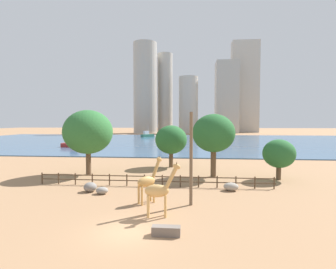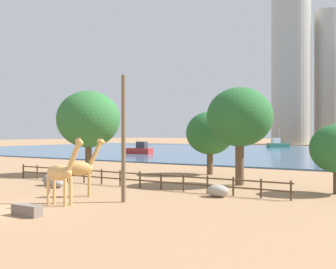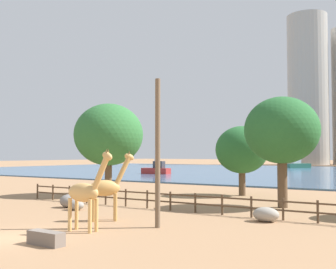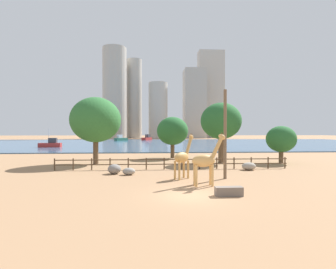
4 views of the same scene
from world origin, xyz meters
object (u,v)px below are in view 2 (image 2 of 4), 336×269
tree_center_broad (240,117)px  boat_tug (140,150)px  feeding_trough (27,210)px  tree_left_large (210,133)px  giraffe_companion (82,168)px  boulder_near_fence (57,183)px  tree_right_tall (88,119)px  boulder_by_pole (51,180)px  boat_sailboat (325,144)px  boulder_small (218,191)px  utility_pole (124,139)px  giraffe_tall (61,173)px  boat_ferry (278,144)px

tree_center_broad → boat_tug: size_ratio=1.46×
feeding_trough → tree_left_large: 25.14m
giraffe_companion → tree_center_broad: (6.64, 11.67, 3.70)m
boulder_near_fence → tree_center_broad: (11.62, 9.29, 5.28)m
giraffe_companion → tree_right_tall: 15.73m
tree_left_large → tree_right_tall: 12.73m
boulder_by_pole → tree_center_broad: (13.12, 8.58, 5.15)m
boulder_by_pole → tree_left_large: size_ratio=0.20×
tree_left_large → boat_sailboat: size_ratio=0.99×
boulder_small → giraffe_companion: bearing=-148.7°
tree_right_tall → tree_center_broad: bearing=0.7°
boat_sailboat → tree_center_broad: bearing=35.3°
boat_sailboat → tree_right_tall: bearing=24.6°
boulder_by_pole → boat_tug: size_ratio=0.24×
giraffe_companion → boat_tug: size_ratio=0.74×
giraffe_companion → tree_right_tall: (-10.06, 11.48, 3.82)m
boulder_by_pole → boulder_small: bearing=6.7°
utility_pole → tree_right_tall: 18.23m
boulder_by_pole → tree_left_large: 17.21m
giraffe_tall → boulder_by_pole: size_ratio=3.18×
boulder_small → feeding_trough: bearing=-116.7°
boulder_near_fence → tree_left_large: (5.57, 15.93, 3.96)m
tree_left_large → tree_center_broad: bearing=-47.7°
boulder_small → boat_tug: 55.41m
giraffe_companion → tree_center_broad: 13.93m
boulder_near_fence → boat_sailboat: 98.05m
giraffe_tall → boat_sailboat: 103.80m
utility_pole → feeding_trough: 7.37m
boat_sailboat → tree_left_large: bearing=31.7°
giraffe_companion → utility_pole: bearing=-48.6°
tree_right_tall → boat_sailboat: size_ratio=1.31×
boulder_by_pole → tree_right_tall: tree_right_tall is taller
boulder_near_fence → boat_ferry: bearing=97.0°
boulder_by_pole → boat_tug: bearing=117.3°
feeding_trough → tree_right_tall: tree_right_tall is taller
boulder_by_pole → tree_right_tall: (-3.58, 8.38, 5.26)m
tree_center_broad → boulder_small: bearing=-79.6°
tree_left_large → tree_right_tall: (-10.64, -6.84, 1.44)m
giraffe_companion → boulder_by_pole: bearing=109.7°
boulder_near_fence → tree_right_tall: 11.73m
boulder_near_fence → boat_tug: size_ratio=0.22×
tree_left_large → tree_right_tall: tree_right_tall is taller
giraffe_tall → boat_ferry: (-17.78, 98.00, -0.85)m
boulder_small → boat_ferry: size_ratio=0.26×
feeding_trough → tree_right_tall: size_ratio=0.21×
giraffe_companion → boulder_near_fence: 5.75m
boulder_near_fence → boat_ferry: 93.13m
tree_center_broad → boat_ferry: bearing=105.5°
tree_right_tall → boulder_small: bearing=-20.4°
tree_center_broad → boat_tug: (-35.45, 34.62, -4.61)m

